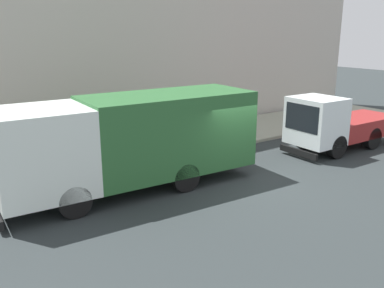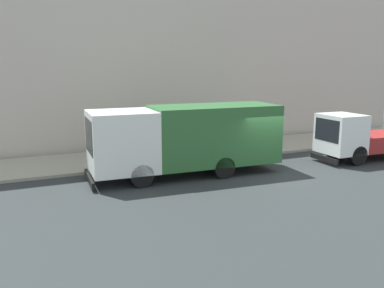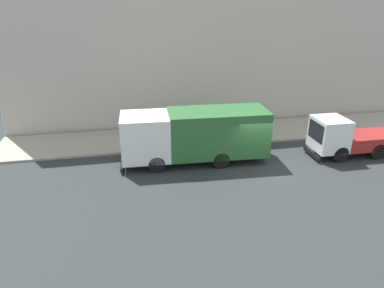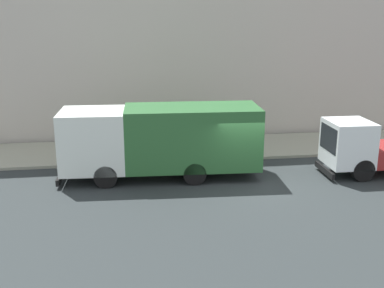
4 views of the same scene
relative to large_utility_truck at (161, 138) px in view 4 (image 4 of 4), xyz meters
The scene contains 7 objects.
ground 3.96m from the large_utility_truck, 110.80° to the right, with size 80.00×80.00×0.00m, color #2A3031.
sidewalk 5.30m from the large_utility_truck, 41.75° to the right, with size 4.10×30.00×0.13m, color #989A88.
building_facade 8.40m from the large_utility_truck, 28.04° to the right, with size 0.50×30.00×12.10m, color beige.
large_utility_truck is the anchor object (origin of this frame).
small_flatbed_truck 8.99m from the large_utility_truck, 95.71° to the right, with size 2.00×5.52×2.32m.
pedestrian_walking 5.24m from the large_utility_truck, 34.47° to the left, with size 0.33×0.33×1.74m.
pedestrian_standing 4.55m from the large_utility_truck, 20.02° to the left, with size 0.41×0.41×1.68m.
Camera 4 is at (-17.24, 4.73, 6.56)m, focal length 44.03 mm.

